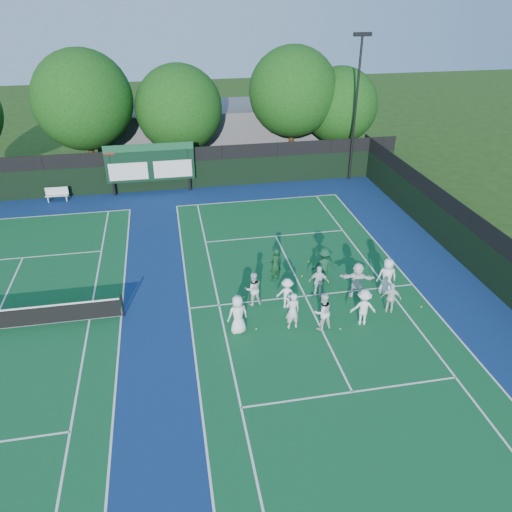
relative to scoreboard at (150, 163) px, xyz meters
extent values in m
plane|color=#1F3D10|center=(7.01, -15.59, -2.19)|extent=(120.00, 120.00, 0.00)
cube|color=navy|center=(1.01, -14.59, -2.19)|extent=(34.00, 32.00, 0.01)
cube|color=#104F26|center=(7.01, -14.59, -2.18)|extent=(10.97, 23.77, 0.00)
cube|color=silver|center=(7.01, -2.70, -2.18)|extent=(10.97, 0.08, 0.00)
cube|color=silver|center=(1.53, -14.59, -2.18)|extent=(0.08, 23.77, 0.00)
cube|color=silver|center=(12.50, -14.59, -2.18)|extent=(0.08, 23.77, 0.00)
cube|color=silver|center=(2.90, -14.59, -2.18)|extent=(0.08, 23.77, 0.00)
cube|color=silver|center=(11.13, -14.59, -2.18)|extent=(0.08, 23.77, 0.00)
cube|color=silver|center=(7.01, -20.99, -2.18)|extent=(8.23, 0.08, 0.00)
cube|color=silver|center=(7.01, -8.19, -2.18)|extent=(8.23, 0.08, 0.00)
cube|color=silver|center=(7.01, -14.59, -2.18)|extent=(0.08, 12.80, 0.00)
cube|color=silver|center=(-6.99, -2.70, -2.18)|extent=(10.97, 0.08, 0.00)
cube|color=silver|center=(-1.50, -14.59, -2.18)|extent=(0.08, 23.77, 0.00)
cube|color=silver|center=(-2.87, -14.59, -2.18)|extent=(0.08, 23.77, 0.00)
cube|color=silver|center=(-6.99, -8.19, -2.18)|extent=(8.23, 0.08, 0.00)
cube|color=black|center=(1.01, 0.41, -1.19)|extent=(34.00, 0.08, 2.00)
cube|color=black|center=(1.01, 0.41, 0.31)|extent=(34.00, 0.05, 1.00)
cube|color=black|center=(16.01, -14.59, -1.19)|extent=(0.08, 32.00, 2.00)
cube|color=black|center=(16.01, -14.59, 0.31)|extent=(0.05, 32.00, 1.00)
cylinder|color=black|center=(-2.59, 0.01, -0.44)|extent=(0.16, 0.16, 3.50)
cylinder|color=black|center=(2.61, 0.01, -0.44)|extent=(0.16, 0.16, 3.50)
cube|color=black|center=(0.01, 0.01, 0.01)|extent=(6.00, 0.15, 2.60)
cube|color=#14482A|center=(0.01, -0.09, 1.11)|extent=(6.00, 0.05, 0.50)
cube|color=silver|center=(-1.49, -0.09, -0.49)|extent=(2.60, 0.04, 1.20)
cube|color=silver|center=(1.51, -0.09, -0.49)|extent=(2.60, 0.04, 1.20)
cube|color=#A30F0D|center=(-2.59, -0.09, 1.01)|extent=(0.70, 0.04, 0.50)
cube|color=#5D5D62|center=(5.01, 8.41, -0.19)|extent=(18.00, 6.00, 4.00)
cylinder|color=black|center=(14.51, 0.11, 2.81)|extent=(0.16, 0.16, 10.00)
cube|color=black|center=(14.51, 0.11, 7.81)|extent=(1.20, 0.30, 0.25)
cylinder|color=black|center=(-1.39, -14.59, -1.64)|extent=(0.10, 0.10, 1.10)
cube|color=silver|center=(-6.34, -0.29, -1.78)|extent=(1.48, 0.41, 0.06)
cube|color=silver|center=(-6.34, -0.14, -1.50)|extent=(1.48, 0.08, 0.49)
cube|color=silver|center=(-6.93, -0.29, -1.99)|extent=(0.06, 0.35, 0.39)
cube|color=silver|center=(-5.74, -0.29, -1.99)|extent=(0.06, 0.35, 0.39)
cylinder|color=black|center=(-4.26, 3.91, -0.63)|extent=(0.44, 0.44, 3.12)
sphere|color=#0F3B0D|center=(-4.26, 3.91, 3.54)|extent=(6.96, 6.96, 6.96)
sphere|color=#0F3B0D|center=(-3.66, 4.21, 2.85)|extent=(4.87, 4.87, 4.87)
cylinder|color=black|center=(2.37, 3.91, -0.94)|extent=(0.44, 0.44, 2.50)
sphere|color=#0F3B0D|center=(2.37, 3.91, 2.68)|extent=(6.34, 6.34, 6.34)
sphere|color=#0F3B0D|center=(2.97, 4.21, 2.05)|extent=(4.44, 4.44, 4.44)
cylinder|color=black|center=(10.95, 3.91, -0.56)|extent=(0.44, 0.44, 3.25)
sphere|color=#0F3B0D|center=(10.95, 3.91, 3.57)|extent=(6.68, 6.68, 6.68)
sphere|color=#0F3B0D|center=(11.55, 4.21, 2.90)|extent=(4.68, 4.68, 4.68)
cylinder|color=black|center=(14.71, 3.91, -0.97)|extent=(0.44, 0.44, 2.44)
sphere|color=#0F3B0D|center=(14.71, 3.91, 2.42)|extent=(5.81, 5.81, 5.81)
sphere|color=#0F3B0D|center=(15.31, 4.21, 1.84)|extent=(4.06, 4.06, 4.06)
sphere|color=#D8E91B|center=(4.25, -16.68, -2.16)|extent=(0.07, 0.07, 0.07)
sphere|color=#D8E91B|center=(7.33, -12.83, -2.16)|extent=(0.07, 0.07, 0.07)
sphere|color=#D8E91B|center=(12.01, -16.45, -2.16)|extent=(0.07, 0.07, 0.07)
sphere|color=#D8E91B|center=(4.14, -14.18, -2.16)|extent=(0.07, 0.07, 0.07)
sphere|color=#D8E91B|center=(8.07, -11.48, -2.16)|extent=(0.07, 0.07, 0.07)
sphere|color=#D8E91B|center=(7.80, -17.36, -2.16)|extent=(0.07, 0.07, 0.07)
imported|color=white|center=(3.47, -16.68, -1.29)|extent=(0.98, 0.75, 1.79)
imported|color=silver|center=(5.80, -16.81, -1.31)|extent=(0.68, 0.48, 1.75)
imported|color=white|center=(7.04, -17.09, -1.33)|extent=(0.96, 0.81, 1.73)
imported|color=white|center=(8.87, -17.08, -1.35)|extent=(1.19, 0.81, 1.69)
imported|color=white|center=(10.42, -16.50, -1.44)|extent=(0.95, 0.66, 1.50)
imported|color=silver|center=(4.47, -14.74, -1.37)|extent=(0.84, 0.68, 1.65)
imported|color=white|center=(5.94, -15.30, -1.44)|extent=(1.10, 0.87, 1.50)
imported|color=white|center=(7.62, -14.65, -1.40)|extent=(1.00, 0.64, 1.59)
imported|color=white|center=(9.38, -14.97, -1.31)|extent=(1.72, 0.97, 1.77)
imported|color=white|center=(10.85, -15.00, -1.27)|extent=(0.98, 0.72, 1.85)
imported|color=#0F381C|center=(5.92, -12.94, -1.29)|extent=(0.78, 0.67, 1.81)
imported|color=#103C24|center=(8.25, -13.43, -1.27)|extent=(1.28, 0.86, 1.85)
camera|label=1|loc=(1.07, -33.56, 11.03)|focal=35.00mm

